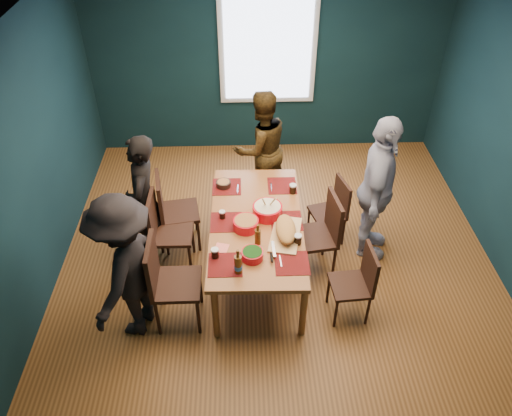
{
  "coord_description": "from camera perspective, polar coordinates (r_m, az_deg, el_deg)",
  "views": [
    {
      "loc": [
        -0.39,
        -4.23,
        4.15
      ],
      "look_at": [
        -0.25,
        -0.23,
        0.93
      ],
      "focal_mm": 35.0,
      "sensor_mm": 36.0,
      "label": 1
    }
  ],
  "objects": [
    {
      "name": "cola_glass_a",
      "position": [
        4.85,
        -4.71,
        -5.13
      ],
      "size": [
        0.08,
        0.08,
        0.11
      ],
      "color": "black",
      "rests_on": "dining_table"
    },
    {
      "name": "chair_right_mid",
      "position": [
        5.47,
        7.68,
        -2.46
      ],
      "size": [
        0.51,
        0.51,
        0.98
      ],
      "rotation": [
        0.0,
        0.0,
        0.15
      ],
      "color": "black",
      "rests_on": "floor"
    },
    {
      "name": "chair_left_near",
      "position": [
        4.95,
        -10.27,
        -7.82
      ],
      "size": [
        0.47,
        0.47,
        1.03
      ],
      "rotation": [
        0.0,
        0.0,
        0.01
      ],
      "color": "black",
      "rests_on": "floor"
    },
    {
      "name": "room",
      "position": [
        5.3,
        2.59,
        7.18
      ],
      "size": [
        5.01,
        5.01,
        2.71
      ],
      "color": "#915C2A",
      "rests_on": "ground"
    },
    {
      "name": "bowl_herbs",
      "position": [
        4.83,
        -0.42,
        -5.34
      ],
      "size": [
        0.22,
        0.22,
        0.09
      ],
      "color": "red",
      "rests_on": "dining_table"
    },
    {
      "name": "napkin_a",
      "position": [
        5.35,
        4.19,
        -0.93
      ],
      "size": [
        0.13,
        0.13,
        0.0
      ],
      "primitive_type": "cube",
      "rotation": [
        0.0,
        0.0,
        -0.03
      ],
      "color": "#FF776B",
      "rests_on": "dining_table"
    },
    {
      "name": "person_far_left",
      "position": [
        5.62,
        -12.68,
        0.93
      ],
      "size": [
        0.38,
        0.57,
        1.56
      ],
      "primitive_type": "imported",
      "rotation": [
        0.0,
        0.0,
        4.72
      ],
      "color": "black",
      "rests_on": "floor"
    },
    {
      "name": "small_bowl",
      "position": [
        5.75,
        -3.74,
        2.78
      ],
      "size": [
        0.17,
        0.17,
        0.07
      ],
      "color": "black",
      "rests_on": "dining_table"
    },
    {
      "name": "chair_right_far",
      "position": [
        5.94,
        8.91,
        0.16
      ],
      "size": [
        0.46,
        0.46,
        0.83
      ],
      "rotation": [
        0.0,
        0.0,
        0.26
      ],
      "color": "black",
      "rests_on": "floor"
    },
    {
      "name": "person_back",
      "position": [
        6.37,
        0.58,
        6.84
      ],
      "size": [
        0.93,
        0.85,
        1.55
      ],
      "primitive_type": "imported",
      "rotation": [
        0.0,
        0.0,
        3.57
      ],
      "color": "black",
      "rests_on": "floor"
    },
    {
      "name": "cutting_board",
      "position": [
        5.06,
        3.4,
        -2.59
      ],
      "size": [
        0.39,
        0.72,
        0.15
      ],
      "rotation": [
        0.0,
        0.0,
        -0.21
      ],
      "color": "#D6B373",
      "rests_on": "dining_table"
    },
    {
      "name": "cola_glass_d",
      "position": [
        5.29,
        -3.87,
        -0.74
      ],
      "size": [
        0.07,
        0.07,
        0.09
      ],
      "color": "black",
      "rests_on": "dining_table"
    },
    {
      "name": "cola_glass_c",
      "position": [
        5.64,
        4.23,
        2.25
      ],
      "size": [
        0.08,
        0.08,
        0.11
      ],
      "color": "black",
      "rests_on": "dining_table"
    },
    {
      "name": "chair_right_near",
      "position": [
        5.1,
        11.7,
        -7.96
      ],
      "size": [
        0.41,
        0.41,
        0.85
      ],
      "rotation": [
        0.0,
        0.0,
        0.08
      ],
      "color": "black",
      "rests_on": "floor"
    },
    {
      "name": "beer_bottle_a",
      "position": [
        4.66,
        -2.06,
        -6.48
      ],
      "size": [
        0.08,
        0.08,
        0.28
      ],
      "color": "#4A2B0D",
      "rests_on": "dining_table"
    },
    {
      "name": "napkin_b",
      "position": [
        4.98,
        -3.97,
        -4.58
      ],
      "size": [
        0.16,
        0.16,
        0.0
      ],
      "primitive_type": "cube",
      "rotation": [
        0.0,
        0.0,
        -0.26
      ],
      "color": "#FF776B",
      "rests_on": "dining_table"
    },
    {
      "name": "dining_table",
      "position": [
        5.31,
        0.04,
        -2.14
      ],
      "size": [
        1.01,
        1.96,
        0.74
      ],
      "rotation": [
        0.0,
        0.0,
        -0.02
      ],
      "color": "#9E612F",
      "rests_on": "floor"
    },
    {
      "name": "chair_left_far",
      "position": [
        5.82,
        -9.72,
        0.16
      ],
      "size": [
        0.5,
        0.5,
        0.97
      ],
      "rotation": [
        0.0,
        0.0,
        0.16
      ],
      "color": "black",
      "rests_on": "floor"
    },
    {
      "name": "cola_glass_b",
      "position": [
        5.0,
        4.81,
        -3.54
      ],
      "size": [
        0.08,
        0.08,
        0.11
      ],
      "color": "black",
      "rests_on": "dining_table"
    },
    {
      "name": "person_near_left",
      "position": [
        4.82,
        -14.63,
        -6.7
      ],
      "size": [
        0.9,
        1.18,
        1.61
      ],
      "primitive_type": "imported",
      "rotation": [
        0.0,
        0.0,
        4.39
      ],
      "color": "black",
      "rests_on": "floor"
    },
    {
      "name": "chair_left_mid",
      "position": [
        5.56,
        -10.5,
        -2.17
      ],
      "size": [
        0.44,
        0.44,
        0.96
      ],
      "rotation": [
        0.0,
        0.0,
        -0.01
      ],
      "color": "black",
      "rests_on": "floor"
    },
    {
      "name": "bowl_salad",
      "position": [
        5.15,
        -1.17,
        -1.81
      ],
      "size": [
        0.27,
        0.27,
        0.11
      ],
      "color": "red",
      "rests_on": "dining_table"
    },
    {
      "name": "napkin_c",
      "position": [
        4.79,
        4.54,
        -6.8
      ],
      "size": [
        0.22,
        0.22,
        0.0
      ],
      "primitive_type": "cube",
      "rotation": [
        0.0,
        0.0,
        0.54
      ],
      "color": "#FF776B",
      "rests_on": "dining_table"
    },
    {
      "name": "bowl_dumpling",
      "position": [
        5.31,
        1.32,
        -0.25
      ],
      "size": [
        0.32,
        0.32,
        0.3
      ],
      "color": "red",
      "rests_on": "dining_table"
    },
    {
      "name": "beer_bottle_b",
      "position": [
        4.95,
        0.2,
        -3.26
      ],
      "size": [
        0.06,
        0.06,
        0.24
      ],
      "color": "#4A2B0D",
      "rests_on": "dining_table"
    },
    {
      "name": "person_right",
      "position": [
        5.62,
        13.65,
        2.02
      ],
      "size": [
        0.71,
        1.12,
        1.77
      ],
      "primitive_type": "imported",
      "rotation": [
        0.0,
        0.0,
        1.28
      ],
      "color": "white",
      "rests_on": "floor"
    }
  ]
}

